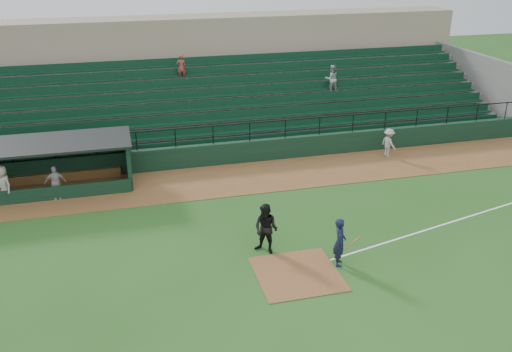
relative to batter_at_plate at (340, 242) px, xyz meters
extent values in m
plane|color=#214F19|center=(-1.72, 0.74, -0.95)|extent=(90.00, 90.00, 0.00)
cube|color=brown|center=(-1.72, 8.74, -0.94)|extent=(40.00, 4.00, 0.03)
cube|color=brown|center=(-1.72, -0.26, -0.94)|extent=(3.00, 3.00, 0.03)
cube|color=white|center=(6.28, 1.94, -0.95)|extent=(17.49, 4.44, 0.01)
cube|color=black|center=(-1.72, 10.94, -0.35)|extent=(36.00, 0.35, 1.20)
cylinder|color=black|center=(-1.72, 10.94, 1.25)|extent=(36.00, 0.06, 0.06)
cube|color=#63625E|center=(-1.72, 15.84, 0.85)|extent=(36.00, 9.00, 3.60)
cube|color=#0D321E|center=(-1.72, 15.34, 1.30)|extent=(34.56, 8.00, 4.05)
cube|color=#63625E|center=(16.28, 15.89, 1.15)|extent=(0.35, 9.50, 4.20)
cube|color=gray|center=(-1.72, 22.34, 2.25)|extent=(38.00, 3.00, 6.40)
cube|color=#63625E|center=(-1.72, 20.34, 2.75)|extent=(36.00, 2.00, 0.20)
imported|color=#A4A4A4|center=(5.78, 15.64, 2.18)|extent=(0.86, 0.67, 1.77)
imported|color=brown|center=(-3.41, 17.64, 2.99)|extent=(0.58, 0.38, 1.58)
cube|color=black|center=(-11.47, 11.14, 0.20)|extent=(8.50, 0.20, 2.30)
cube|color=black|center=(-7.22, 9.84, 0.20)|extent=(0.20, 2.60, 2.30)
cube|color=black|center=(-11.47, 9.84, 1.41)|extent=(8.90, 3.20, 0.12)
cube|color=olive|center=(-11.47, 10.74, -0.70)|extent=(7.65, 0.40, 0.50)
cube|color=black|center=(-11.47, 8.49, -0.60)|extent=(8.50, 0.12, 0.70)
imported|color=black|center=(0.00, 0.00, 0.00)|extent=(0.65, 0.80, 1.91)
cylinder|color=olive|center=(0.40, -0.20, 0.00)|extent=(0.79, 0.34, 0.35)
imported|color=black|center=(-2.41, 1.52, 0.07)|extent=(1.25, 1.24, 2.04)
imported|color=#A39F99|center=(6.93, 9.66, -0.12)|extent=(0.83, 1.15, 1.61)
imported|color=#A6A09B|center=(-10.63, 8.58, -0.11)|extent=(0.98, 0.47, 1.63)
imported|color=#A6A19B|center=(-12.89, 8.74, -0.01)|extent=(1.06, 1.03, 1.83)
camera|label=1|loc=(-7.46, -16.40, 10.33)|focal=38.67mm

